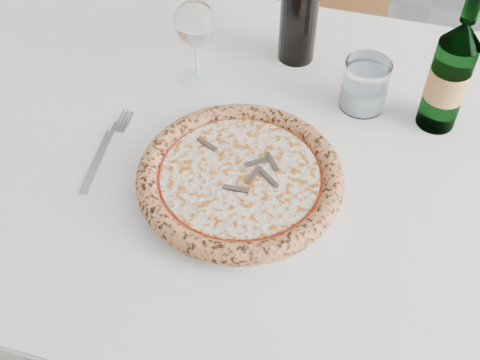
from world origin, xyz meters
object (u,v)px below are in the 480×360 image
at_px(tumbler, 364,88).
at_px(dining_table, 257,179).
at_px(wine_glass, 195,26).
at_px(beer_bottle, 450,76).
at_px(plate, 240,185).
at_px(wine_bottle, 300,1).
at_px(pizza, 240,177).
at_px(chair_far, 323,7).

bearing_deg(tumbler, dining_table, -133.45).
xyz_separation_m(dining_table, wine_glass, (-0.16, 0.14, 0.20)).
bearing_deg(beer_bottle, plate, -138.26).
distance_m(plate, wine_bottle, 0.38).
height_order(pizza, beer_bottle, beer_bottle).
relative_size(pizza, wine_bottle, 1.12).
bearing_deg(tumbler, wine_bottle, 145.31).
relative_size(plate, wine_bottle, 1.04).
xyz_separation_m(plate, beer_bottle, (0.28, 0.25, 0.09)).
relative_size(chair_far, plate, 3.08).
distance_m(chair_far, tumbler, 0.72).
bearing_deg(pizza, dining_table, 90.00).
xyz_separation_m(tumbler, wine_bottle, (-0.15, 0.10, 0.08)).
relative_size(chair_far, wine_glass, 5.62).
xyz_separation_m(pizza, tumbler, (0.15, 0.26, 0.01)).
height_order(chair_far, pizza, chair_far).
relative_size(wine_glass, wine_bottle, 0.57).
bearing_deg(wine_glass, dining_table, -40.74).
height_order(chair_far, tumbler, chair_far).
distance_m(pizza, beer_bottle, 0.38).
distance_m(dining_table, tumbler, 0.25).
relative_size(chair_far, tumbler, 10.18).
bearing_deg(beer_bottle, wine_bottle, 158.58).
height_order(beer_bottle, wine_bottle, wine_bottle).
bearing_deg(wine_glass, wine_bottle, 37.97).
distance_m(wine_glass, wine_bottle, 0.20).
xyz_separation_m(pizza, beer_bottle, (0.28, 0.25, 0.08)).
xyz_separation_m(beer_bottle, wine_bottle, (-0.28, 0.11, 0.02)).
xyz_separation_m(wine_glass, tumbler, (0.31, 0.02, -0.08)).
height_order(wine_glass, tumbler, wine_glass).
relative_size(dining_table, beer_bottle, 5.93).
bearing_deg(tumbler, beer_bottle, -3.16).
bearing_deg(pizza, beer_bottle, 41.74).
bearing_deg(pizza, plate, 60.00).
height_order(dining_table, pizza, pizza).
bearing_deg(beer_bottle, tumbler, 176.84).
bearing_deg(plate, chair_far, 92.50).
bearing_deg(pizza, chair_far, 92.50).
distance_m(chair_far, wine_glass, 0.75).
bearing_deg(wine_bottle, chair_far, 94.26).
bearing_deg(wine_glass, pizza, -56.28).
xyz_separation_m(dining_table, beer_bottle, (0.28, 0.15, 0.19)).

